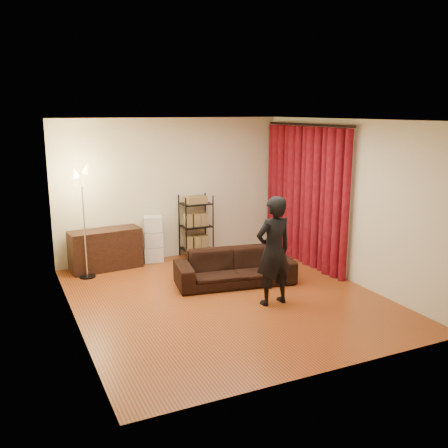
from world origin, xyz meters
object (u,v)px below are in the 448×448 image
media_cabinet (106,249)px  floor_lamp (84,224)px  wire_shelf (196,226)px  storage_boxes (153,239)px  sofa (235,267)px  person (274,251)px

media_cabinet → floor_lamp: (-0.40, -0.33, 0.58)m
media_cabinet → wire_shelf: 1.81m
storage_boxes → floor_lamp: bearing=-162.7°
sofa → floor_lamp: bearing=157.2°
media_cabinet → person: bearing=-60.4°
sofa → wire_shelf: wire_shelf is taller
person → floor_lamp: bearing=-51.1°
sofa → storage_boxes: size_ratio=2.19×
wire_shelf → media_cabinet: bearing=159.4°
person → media_cabinet: person is taller
media_cabinet → floor_lamp: floor_lamp is taller
person → storage_boxes: 3.00m
storage_boxes → floor_lamp: floor_lamp is taller
storage_boxes → wire_shelf: wire_shelf is taller
sofa → person: size_ratio=1.19×
media_cabinet → storage_boxes: 0.93m
storage_boxes → sofa: bearing=-64.2°
sofa → floor_lamp: floor_lamp is taller
wire_shelf → floor_lamp: 2.25m
person → floor_lamp: (-2.32, 2.39, 0.13)m
sofa → floor_lamp: size_ratio=1.02×
storage_boxes → floor_lamp: 1.47m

